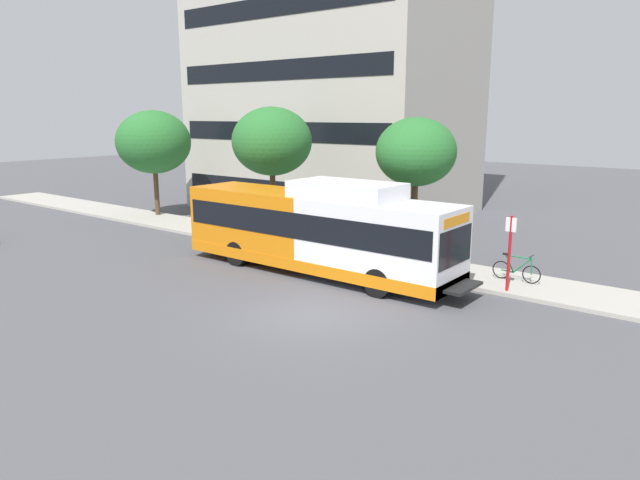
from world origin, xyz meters
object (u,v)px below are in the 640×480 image
at_px(bus_stop_sign_pole, 510,248).
at_px(street_tree_far_block, 154,142).
at_px(transit_bus, 317,230).
at_px(street_tree_mid_block, 272,142).
at_px(bicycle_parked, 516,270).
at_px(street_tree_near_stop, 416,152).

height_order(bus_stop_sign_pole, street_tree_far_block, street_tree_far_block).
xyz_separation_m(bus_stop_sign_pole, street_tree_far_block, (2.09, 22.15, 2.79)).
relative_size(transit_bus, street_tree_mid_block, 1.95).
distance_m(bus_stop_sign_pole, street_tree_far_block, 22.42).
relative_size(street_tree_mid_block, street_tree_far_block, 1.02).
distance_m(bicycle_parked, street_tree_mid_block, 13.50).
bearing_deg(street_tree_near_stop, bicycle_parked, -100.93).
distance_m(transit_bus, street_tree_mid_block, 8.02).
xyz_separation_m(bicycle_parked, street_tree_near_stop, (0.92, 4.75, 3.96)).
bearing_deg(street_tree_mid_block, street_tree_far_block, 91.68).
distance_m(bus_stop_sign_pole, street_tree_near_stop, 6.13).
bearing_deg(transit_bus, street_tree_far_block, 75.65).
bearing_deg(bicycle_parked, street_tree_near_stop, 79.07).
height_order(transit_bus, street_tree_near_stop, street_tree_near_stop).
xyz_separation_m(bus_stop_sign_pole, street_tree_mid_block, (2.36, 12.98, 3.07)).
distance_m(bicycle_parked, street_tree_far_block, 22.33).
distance_m(bicycle_parked, street_tree_near_stop, 6.25).
bearing_deg(street_tree_mid_block, bicycle_parked, -94.52).
relative_size(transit_bus, street_tree_far_block, 1.99).
bearing_deg(bus_stop_sign_pole, street_tree_near_stop, 65.29).
bearing_deg(street_tree_mid_block, transit_bus, -124.29).
bearing_deg(transit_bus, bus_stop_sign_pole, -75.07).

